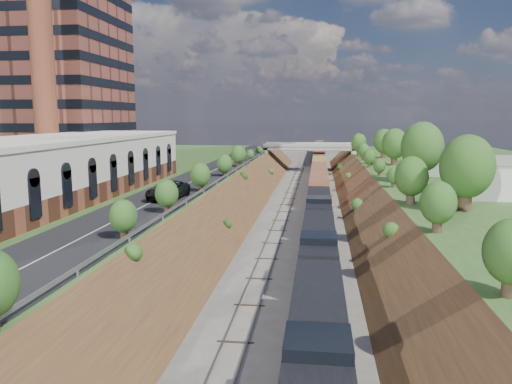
% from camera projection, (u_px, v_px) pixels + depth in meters
% --- Properties ---
extents(platform_left, '(44.00, 180.00, 5.00)m').
position_uv_depth(platform_left, '(84.00, 195.00, 75.91)').
color(platform_left, '#315924').
rests_on(platform_left, ground).
extents(embankment_left, '(10.00, 180.00, 10.00)m').
position_uv_depth(embankment_left, '(226.00, 215.00, 73.56)').
color(embankment_left, brown).
rests_on(embankment_left, ground).
extents(embankment_right, '(10.00, 180.00, 10.00)m').
position_uv_depth(embankment_right, '(378.00, 218.00, 70.84)').
color(embankment_right, brown).
rests_on(embankment_right, ground).
extents(rail_left_track, '(1.58, 180.00, 0.18)m').
position_uv_depth(rail_left_track, '(283.00, 215.00, 72.51)').
color(rail_left_track, gray).
rests_on(rail_left_track, ground).
extents(rail_right_track, '(1.58, 180.00, 0.18)m').
position_uv_depth(rail_right_track, '(318.00, 216.00, 71.87)').
color(rail_right_track, gray).
rests_on(rail_right_track, ground).
extents(road, '(8.00, 180.00, 0.10)m').
position_uv_depth(road, '(195.00, 180.00, 73.36)').
color(road, black).
rests_on(road, platform_left).
extents(guardrail, '(0.10, 171.00, 0.70)m').
position_uv_depth(guardrail, '(222.00, 177.00, 72.59)').
color(guardrail, '#99999E').
rests_on(guardrail, platform_left).
extents(commercial_building, '(14.30, 62.30, 7.00)m').
position_uv_depth(commercial_building, '(29.00, 172.00, 52.81)').
color(commercial_building, brown).
rests_on(commercial_building, platform_left).
extents(highrise_tower, '(22.00, 22.00, 53.90)m').
position_uv_depth(highrise_tower, '(46.00, 6.00, 84.49)').
color(highrise_tower, brown).
rests_on(highrise_tower, platform_left).
extents(smokestack, '(3.20, 3.20, 40.00)m').
position_uv_depth(smokestack, '(41.00, 39.00, 68.99)').
color(smokestack, brown).
rests_on(smokestack, platform_left).
extents(overpass, '(24.50, 8.30, 7.40)m').
position_uv_depth(overpass, '(309.00, 152.00, 132.29)').
color(overpass, gray).
rests_on(overpass, ground).
extents(white_building_near, '(9.00, 12.00, 4.00)m').
position_uv_depth(white_building_near, '(493.00, 178.00, 60.40)').
color(white_building_near, silver).
rests_on(white_building_near, platform_right).
extents(white_building_far, '(8.00, 10.00, 3.60)m').
position_uv_depth(white_building_far, '(444.00, 163.00, 82.08)').
color(white_building_far, silver).
rests_on(white_building_far, platform_right).
extents(tree_right_large, '(5.25, 5.25, 7.61)m').
position_uv_depth(tree_right_large, '(467.00, 167.00, 49.08)').
color(tree_right_large, '#473323').
rests_on(tree_right_large, platform_right).
extents(tree_left_crest, '(2.45, 2.45, 3.55)m').
position_uv_depth(tree_left_crest, '(103.00, 226.00, 33.37)').
color(tree_left_crest, '#473323').
rests_on(tree_left_crest, platform_left).
extents(freight_train, '(3.12, 191.74, 4.64)m').
position_uv_depth(freight_train, '(319.00, 167.00, 115.46)').
color(freight_train, black).
rests_on(freight_train, ground).
extents(suv, '(3.69, 7.33, 1.99)m').
position_uv_depth(suv, '(168.00, 190.00, 56.36)').
color(suv, black).
rests_on(suv, road).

